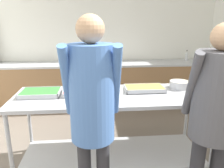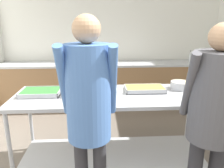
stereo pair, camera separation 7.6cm
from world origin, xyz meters
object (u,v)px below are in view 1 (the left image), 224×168
Objects in this scene: serving_tray_greens at (144,89)px; guest_serving_right at (215,107)px; sauce_pan at (179,84)px; water_bottle at (187,56)px; plate_stack at (113,91)px; serving_tray_vegetables at (82,92)px; guest_serving_left at (92,104)px; serving_tray_roast at (41,93)px.

serving_tray_greens is 0.28× the size of guest_serving_right.
serving_tray_greens is at bearing -172.70° from sauce_pan.
guest_serving_right is (0.36, -0.96, 0.13)m from serving_tray_greens.
water_bottle is (1.38, 1.97, 0.09)m from serving_tray_greens.
plate_stack is 0.47× the size of serving_tray_greens.
plate_stack is at bearing 129.59° from guest_serving_right.
guest_serving_right is at bearing -38.12° from serving_tray_vegetables.
serving_tray_vegetables is 0.91× the size of serving_tray_greens.
guest_serving_left reaches higher than serving_tray_vegetables.
guest_serving_left is (-1.11, -0.99, 0.15)m from sauce_pan.
serving_tray_vegetables is at bearing -2.81° from serving_tray_roast.
sauce_pan reaches higher than serving_tray_roast.
serving_tray_vegetables is at bearing -175.79° from plate_stack.
guest_serving_right is (0.75, -0.90, 0.13)m from plate_stack.
guest_serving_left reaches higher than guest_serving_right.
serving_tray_vegetables is 1.24m from sauce_pan.
sauce_pan is (1.71, 0.12, 0.03)m from serving_tray_roast.
serving_tray_roast is 0.48m from serving_tray_vegetables.
sauce_pan is 1.49m from guest_serving_left.
serving_tray_greens is at bearing 2.65° from serving_tray_roast.
guest_serving_left is (0.12, -0.85, 0.18)m from serving_tray_vegetables.
serving_tray_roast is 1.24m from serving_tray_greens.
serving_tray_vegetables is 2.97m from water_bottle.
serving_tray_vegetables is at bearing 141.88° from guest_serving_right.
serving_tray_vegetables is at bearing 98.15° from guest_serving_left.
guest_serving_left is at bearing 178.32° from guest_serving_right.
plate_stack is at bearing 74.16° from guest_serving_left.
sauce_pan is at bearing 7.54° from plate_stack.
serving_tray_roast is at bearing 124.67° from guest_serving_left.
plate_stack is 0.87m from sauce_pan.
guest_serving_right is (1.12, -0.88, 0.13)m from serving_tray_vegetables.
sauce_pan is at bearing 41.72° from guest_serving_left.
serving_tray_vegetables is at bearing -136.16° from water_bottle.
water_bottle reaches higher than plate_stack.
plate_stack is 1.02× the size of water_bottle.
guest_serving_left is 3.53m from water_bottle.
guest_serving_right is (1.00, -0.03, -0.05)m from guest_serving_left.
guest_serving_right reaches higher than serving_tray_roast.
serving_tray_greens is at bearing 55.49° from guest_serving_left.
water_bottle is at bearing 48.88° from plate_stack.
guest_serving_left is (-0.64, -0.93, 0.18)m from serving_tray_greens.
guest_serving_left is (-0.25, -0.87, 0.17)m from plate_stack.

